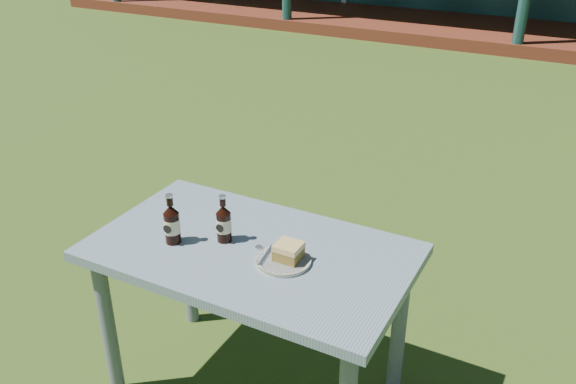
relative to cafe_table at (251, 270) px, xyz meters
The scene contains 8 objects.
ground 1.72m from the cafe_table, 90.00° to the left, with size 80.00×80.00×0.00m, color #334916.
cafe_table is the anchor object (origin of this frame).
plate 0.19m from the cafe_table, 10.76° to the right, with size 0.20×0.20×0.01m.
cake_slice 0.23m from the cafe_table, ahead, with size 0.09×0.09×0.06m.
fork 0.15m from the cafe_table, 23.75° to the right, with size 0.01×0.14×0.00m, color silver.
cola_bottle_near 0.21m from the cafe_table, behind, with size 0.06×0.06×0.19m.
cola_bottle_far 0.35m from the cafe_table, 160.07° to the right, with size 0.06×0.06×0.20m.
bottle_cap 0.11m from the cafe_table, 19.85° to the left, with size 0.03×0.03×0.01m, color silver.
Camera 1 is at (1.03, -3.25, 1.94)m, focal length 38.00 mm.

